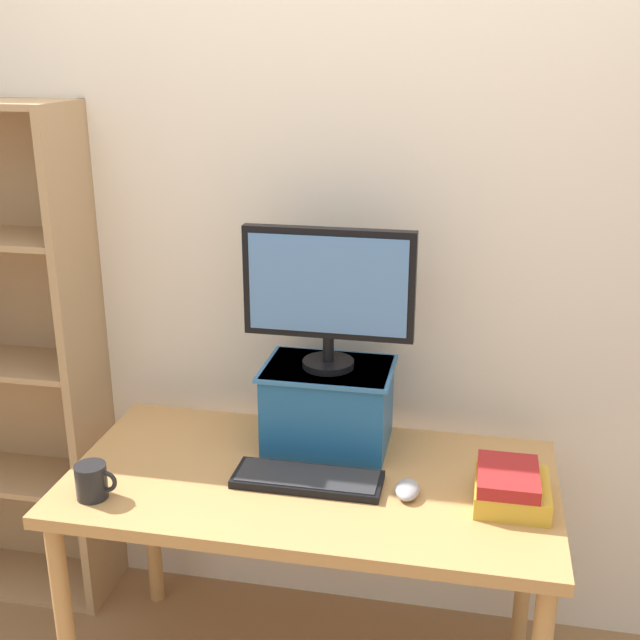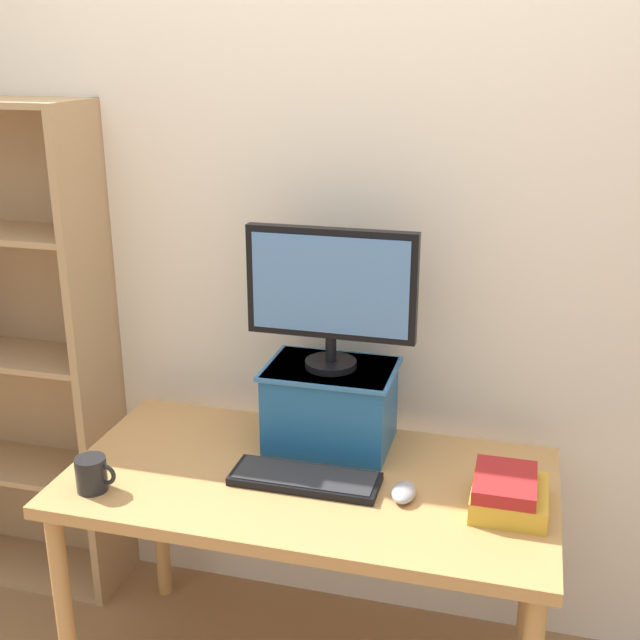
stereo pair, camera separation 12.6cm
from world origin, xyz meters
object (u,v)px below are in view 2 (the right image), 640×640
(coffee_mug, at_px, (92,474))
(computer_mouse, at_px, (404,492))
(book_stack, at_px, (508,493))
(keyboard, at_px, (306,479))
(desk, at_px, (309,501))
(computer_monitor, at_px, (331,290))
(riser_box, at_px, (331,404))

(coffee_mug, bearing_deg, computer_mouse, 12.05)
(book_stack, bearing_deg, keyboard, -178.83)
(desk, bearing_deg, computer_monitor, 87.10)
(riser_box, height_order, keyboard, riser_box)
(keyboard, height_order, book_stack, book_stack)
(computer_monitor, bearing_deg, coffee_mug, -142.59)
(riser_box, distance_m, computer_monitor, 0.35)
(keyboard, relative_size, computer_mouse, 3.95)
(computer_monitor, bearing_deg, computer_mouse, -43.26)
(computer_mouse, bearing_deg, computer_monitor, 136.74)
(riser_box, bearing_deg, book_stack, -23.41)
(computer_monitor, bearing_deg, book_stack, -23.27)
(computer_mouse, xyz_separation_m, coffee_mug, (-0.82, -0.17, 0.03))
(computer_monitor, distance_m, computer_mouse, 0.59)
(riser_box, distance_m, keyboard, 0.27)
(computer_monitor, bearing_deg, desk, -92.90)
(riser_box, xyz_separation_m, computer_mouse, (0.26, -0.25, -0.11))
(desk, xyz_separation_m, computer_mouse, (0.27, -0.05, 0.10))
(book_stack, distance_m, coffee_mug, 1.10)
(desk, distance_m, computer_monitor, 0.60)
(book_stack, bearing_deg, coffee_mug, -169.81)
(riser_box, relative_size, computer_mouse, 3.67)
(desk, height_order, book_stack, book_stack)
(computer_mouse, xyz_separation_m, book_stack, (0.27, 0.02, 0.03))
(computer_mouse, height_order, coffee_mug, coffee_mug)
(computer_mouse, relative_size, book_stack, 0.48)
(riser_box, relative_size, coffee_mug, 3.32)
(computer_monitor, height_order, coffee_mug, computer_monitor)
(book_stack, height_order, coffee_mug, book_stack)
(keyboard, bearing_deg, computer_mouse, -1.95)
(computer_monitor, relative_size, keyboard, 1.20)
(desk, relative_size, computer_monitor, 2.76)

